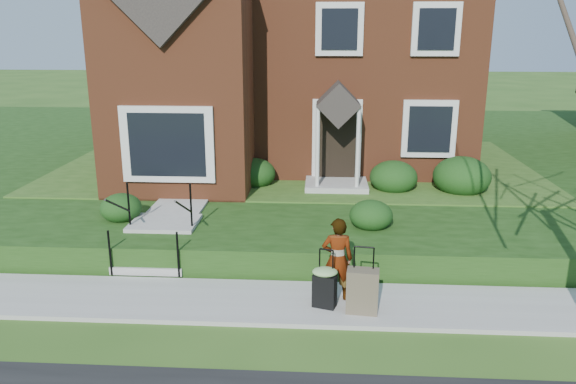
# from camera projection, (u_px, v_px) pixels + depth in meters

# --- Properties ---
(ground) EXTENTS (120.00, 120.00, 0.00)m
(ground) POSITION_uv_depth(u_px,v_px,m) (273.00, 304.00, 9.70)
(ground) COLOR #2D5119
(ground) RESTS_ON ground
(sidewalk) EXTENTS (60.00, 1.60, 0.08)m
(sidewalk) POSITION_uv_depth(u_px,v_px,m) (273.00, 302.00, 9.69)
(sidewalk) COLOR #9E9B93
(sidewalk) RESTS_ON ground
(terrace) EXTENTS (44.00, 20.00, 0.60)m
(terrace) POSITION_uv_depth(u_px,v_px,m) (412.00, 156.00, 19.85)
(terrace) COLOR #19380F
(terrace) RESTS_ON ground
(walkway) EXTENTS (1.20, 6.00, 0.06)m
(walkway) POSITION_uv_depth(u_px,v_px,m) (193.00, 189.00, 14.47)
(walkway) COLOR #9E9B93
(walkway) RESTS_ON terrace
(main_house) EXTENTS (10.40, 10.20, 9.40)m
(main_house) POSITION_uv_depth(u_px,v_px,m) (291.00, 8.00, 17.49)
(main_house) COLOR brown
(main_house) RESTS_ON terrace
(front_steps) EXTENTS (1.40, 2.02, 1.50)m
(front_steps) POSITION_uv_depth(u_px,v_px,m) (159.00, 238.00, 11.49)
(front_steps) COLOR #9E9B93
(front_steps) RESTS_ON ground
(foundation_shrubs) EXTENTS (10.14, 4.19, 1.01)m
(foundation_shrubs) POSITION_uv_depth(u_px,v_px,m) (305.00, 175.00, 14.20)
(foundation_shrubs) COLOR #173810
(foundation_shrubs) RESTS_ON terrace
(woman) EXTENTS (0.55, 0.38, 1.47)m
(woman) POSITION_uv_depth(u_px,v_px,m) (337.00, 259.00, 9.55)
(woman) COLOR #999999
(woman) RESTS_ON sidewalk
(suitcase_black) EXTENTS (0.51, 0.46, 1.02)m
(suitcase_black) POSITION_uv_depth(u_px,v_px,m) (325.00, 285.00, 9.35)
(suitcase_black) COLOR black
(suitcase_black) RESTS_ON sidewalk
(suitcase_olive) EXTENTS (0.55, 0.35, 1.13)m
(suitcase_olive) POSITION_uv_depth(u_px,v_px,m) (362.00, 291.00, 9.18)
(suitcase_olive) COLOR brown
(suitcase_olive) RESTS_ON sidewalk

